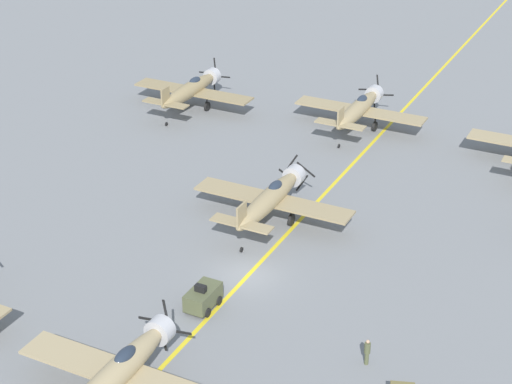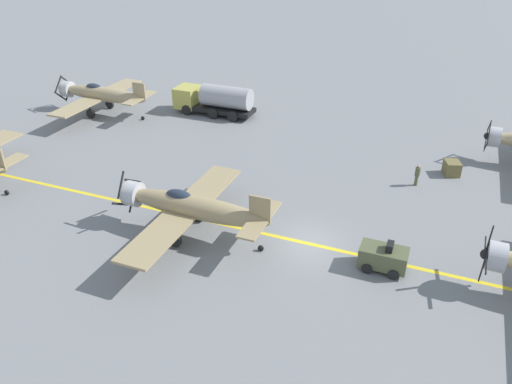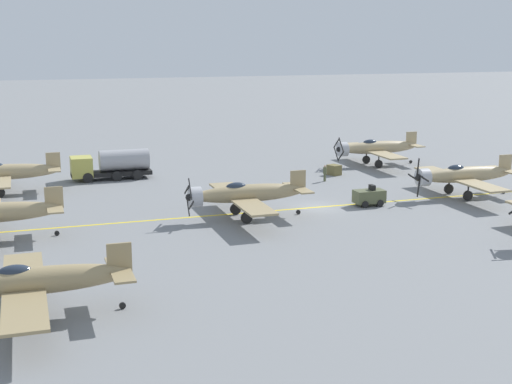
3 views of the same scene
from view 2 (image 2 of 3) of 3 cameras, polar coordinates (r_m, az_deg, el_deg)
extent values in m
plane|color=slate|center=(30.37, 5.89, -5.86)|extent=(400.00, 400.00, 0.00)
cube|color=yellow|center=(30.37, 5.89, -5.85)|extent=(0.30, 160.00, 0.01)
cylinder|color=#B7B7BC|center=(28.49, 25.76, -6.66)|extent=(1.58, 0.90, 1.58)
sphere|color=black|center=(28.43, 24.77, -6.49)|extent=(0.56, 0.56, 0.56)
cube|color=black|center=(29.22, 24.72, -5.76)|extent=(1.75, 0.06, 0.40)
cube|color=black|center=(28.08, 25.14, -4.90)|extent=(0.40, 0.06, 1.75)
cube|color=black|center=(27.64, 24.83, -7.26)|extent=(1.75, 0.06, 0.40)
cube|color=black|center=(28.80, 24.42, -8.04)|extent=(0.40, 0.06, 1.75)
ellipsoid|color=#9E8961|center=(29.98, -6.84, -1.76)|extent=(1.50, 9.50, 1.42)
cylinder|color=#B7B7BC|center=(32.14, -13.85, -0.19)|extent=(1.57, 0.90, 1.58)
ellipsoid|color=#232D3D|center=(30.21, -8.80, -0.42)|extent=(0.80, 1.70, 0.76)
cube|color=#9E8961|center=(30.49, -8.06, -2.02)|extent=(12.00, 2.10, 0.16)
cube|color=#9E8961|center=(28.39, 0.46, -3.10)|extent=(4.40, 1.10, 0.12)
cube|color=#9E8961|center=(28.05, 0.46, -1.98)|extent=(0.14, 1.30, 1.60)
sphere|color=black|center=(32.42, -14.57, -0.03)|extent=(0.56, 0.56, 0.56)
cube|color=black|center=(31.76, -15.20, 0.79)|extent=(1.02, 0.06, 1.57)
cube|color=black|center=(32.12, -15.23, -1.33)|extent=(1.57, 0.06, 1.02)
cube|color=black|center=(33.09, -13.97, -0.81)|extent=(1.02, 0.06, 1.57)
cube|color=black|center=(32.73, -13.93, 1.25)|extent=(1.57, 0.06, 1.02)
cylinder|color=black|center=(29.75, -9.38, -4.44)|extent=(0.14, 0.14, 1.26)
cylinder|color=black|center=(30.10, -9.28, -5.44)|extent=(0.22, 0.90, 0.90)
cylinder|color=black|center=(31.92, -6.68, -1.70)|extent=(0.14, 0.14, 1.26)
cylinder|color=black|center=(32.25, -6.61, -2.67)|extent=(0.22, 0.90, 0.90)
cylinder|color=black|center=(29.50, 0.55, -6.44)|extent=(0.12, 0.36, 0.36)
cylinder|color=black|center=(39.33, -26.60, -0.06)|extent=(0.12, 0.36, 0.36)
cylinder|color=#B7B7BC|center=(43.63, 25.59, 5.69)|extent=(1.58, 0.90, 1.58)
sphere|color=black|center=(43.59, 24.94, 5.82)|extent=(0.56, 0.56, 0.56)
cube|color=black|center=(42.82, 25.13, 6.35)|extent=(1.26, 0.06, 1.41)
cube|color=black|center=(43.18, 24.79, 4.81)|extent=(1.41, 0.06, 1.26)
cube|color=black|center=(44.36, 24.77, 5.31)|extent=(1.26, 0.06, 1.41)
cube|color=black|center=(44.01, 25.10, 6.81)|extent=(1.41, 0.06, 1.26)
ellipsoid|color=tan|center=(51.54, -16.95, 10.64)|extent=(1.50, 9.50, 1.42)
cylinder|color=#B7B7BC|center=(54.35, -20.73, 10.96)|extent=(1.57, 0.90, 1.58)
ellipsoid|color=#232D3D|center=(52.08, -18.05, 11.31)|extent=(0.80, 1.70, 0.76)
cube|color=tan|center=(52.10, -17.57, 10.35)|extent=(12.00, 2.10, 0.16)
cube|color=tan|center=(49.12, -13.13, 10.44)|extent=(4.40, 1.10, 0.12)
cube|color=tan|center=(48.92, -13.22, 11.16)|extent=(0.14, 1.30, 1.60)
sphere|color=black|center=(54.68, -21.14, 10.99)|extent=(0.56, 0.56, 0.56)
cube|color=black|center=(54.98, -20.80, 11.78)|extent=(1.40, 0.06, 1.27)
cube|color=black|center=(54.10, -21.66, 11.44)|extent=(1.27, 0.06, 1.40)
cube|color=black|center=(54.40, -21.47, 10.18)|extent=(1.40, 0.06, 1.27)
cube|color=black|center=(55.27, -20.62, 10.54)|extent=(1.27, 0.06, 1.40)
cylinder|color=black|center=(51.22, -18.49, 9.14)|extent=(0.14, 0.14, 1.26)
cylinder|color=black|center=(51.42, -18.38, 8.48)|extent=(0.22, 0.90, 0.90)
cylinder|color=black|center=(53.40, -16.48, 10.24)|extent=(0.14, 0.14, 1.26)
cylinder|color=black|center=(53.59, -16.39, 9.60)|extent=(0.22, 0.90, 0.90)
cylinder|color=black|center=(49.74, -12.81, 8.24)|extent=(0.12, 0.36, 0.36)
cube|color=black|center=(50.04, -4.75, 9.54)|extent=(2.25, 8.00, 0.40)
cube|color=#B2AD4C|center=(51.12, -7.82, 10.74)|extent=(2.50, 2.08, 2.00)
cylinder|color=#9E9EA3|center=(49.07, -3.40, 10.79)|extent=(2.10, 4.96, 2.10)
cylinder|color=black|center=(50.22, -7.92, 9.28)|extent=(0.30, 1.00, 1.00)
cylinder|color=black|center=(52.17, -6.64, 10.13)|extent=(0.30, 1.00, 1.00)
cylinder|color=black|center=(48.92, -4.94, 8.91)|extent=(0.30, 1.00, 1.00)
cylinder|color=black|center=(50.92, -3.74, 9.78)|extent=(0.30, 1.00, 1.00)
cylinder|color=black|center=(48.06, -2.69, 8.61)|extent=(0.30, 1.00, 1.00)
cylinder|color=black|center=(50.09, -1.55, 9.50)|extent=(0.30, 1.00, 1.00)
cube|color=#515638|center=(28.63, 14.34, -7.20)|extent=(1.40, 2.60, 1.10)
cube|color=black|center=(28.18, 15.06, -6.04)|extent=(0.70, 0.36, 0.44)
cylinder|color=black|center=(28.43, 12.57, -8.52)|extent=(0.20, 0.60, 0.60)
cylinder|color=black|center=(29.54, 13.07, -6.98)|extent=(0.20, 0.60, 0.60)
cylinder|color=black|center=(28.34, 15.43, -9.08)|extent=(0.20, 0.60, 0.60)
cylinder|color=black|center=(29.45, 15.82, -7.52)|extent=(0.20, 0.60, 0.60)
cylinder|color=#515638|center=(38.16, 17.84, 1.27)|extent=(0.24, 0.24, 0.78)
cylinder|color=#515638|center=(37.85, 18.00, 2.23)|extent=(0.36, 0.36, 0.65)
sphere|color=tan|center=(37.67, 18.10, 2.82)|extent=(0.21, 0.21, 0.21)
cube|color=brown|center=(40.63, 21.47, 2.57)|extent=(1.57, 1.44, 1.07)
camera|label=1|loc=(59.48, 69.25, 25.60)|focal=60.00mm
camera|label=3|loc=(42.52, -108.82, -15.05)|focal=50.00mm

